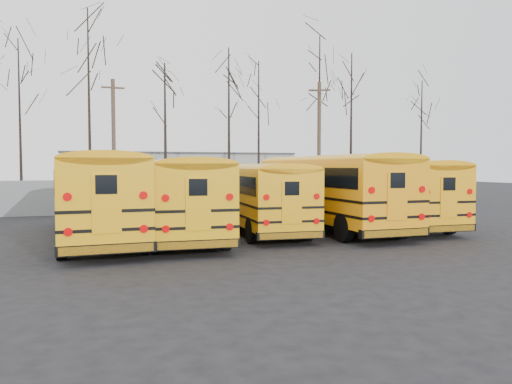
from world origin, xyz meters
name	(u,v)px	position (x,y,z in m)	size (l,w,h in m)	color
ground	(270,237)	(0.00, 0.00, 0.00)	(120.00, 120.00, 0.00)	black
fence	(203,195)	(0.00, 12.00, 1.00)	(40.00, 0.04, 2.00)	gray
distant_building	(178,174)	(2.00, 32.00, 2.00)	(22.00, 8.00, 4.00)	#ACACA7
bus_a	(96,189)	(-6.50, 1.35, 1.94)	(3.10, 11.92, 3.31)	black
bus_b	(178,191)	(-3.45, 1.21, 1.84)	(3.15, 11.33, 3.14)	black
bus_c	(256,191)	(0.10, 1.99, 1.73)	(3.14, 10.67, 2.95)	black
bus_d	(326,185)	(3.28, 1.64, 1.95)	(2.82, 11.96, 3.34)	black
bus_e	(380,187)	(6.21, 1.91, 1.80)	(2.88, 11.09, 3.08)	black
utility_pole_left	(114,141)	(-4.99, 17.75, 4.52)	(1.57, 0.27, 8.80)	brown
utility_pole_right	(319,141)	(9.71, 15.58, 4.65)	(1.51, 0.78, 9.05)	#4D3B2B
tree_2	(20,124)	(-10.82, 17.05, 5.47)	(0.26, 0.26, 10.95)	black
tree_3	(89,110)	(-6.59, 14.84, 6.32)	(0.26, 0.26, 12.63)	black
tree_4	(165,136)	(-1.70, 15.83, 4.87)	(0.26, 0.26, 9.75)	black
tree_5	(229,127)	(2.75, 15.72, 5.55)	(0.26, 0.26, 11.09)	black
tree_6	(259,133)	(5.10, 16.08, 5.19)	(0.26, 0.26, 10.38)	black
tree_7	(319,119)	(10.28, 16.72, 6.40)	(0.26, 0.26, 12.79)	black
tree_8	(351,127)	(13.35, 17.22, 5.90)	(0.26, 0.26, 11.80)	black
tree_9	(421,142)	(17.55, 13.90, 4.66)	(0.26, 0.26, 9.33)	black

